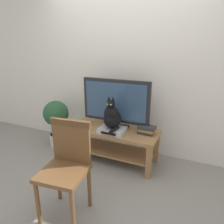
{
  "coord_description": "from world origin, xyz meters",
  "views": [
    {
      "loc": [
        1.1,
        -1.91,
        1.64
      ],
      "look_at": [
        -0.0,
        0.54,
        0.76
      ],
      "focal_mm": 33.61,
      "sensor_mm": 36.0,
      "label": 1
    }
  ],
  "objects_px": {
    "tv_stand": "(113,138)",
    "wooden_chair": "(67,162)",
    "book_stack": "(146,130)",
    "potted_plant": "(56,119)",
    "cat": "(112,117)",
    "media_box": "(112,130)",
    "tv": "(115,103)"
  },
  "relations": [
    {
      "from": "tv_stand",
      "to": "media_box",
      "type": "height_order",
      "value": "media_box"
    },
    {
      "from": "cat",
      "to": "book_stack",
      "type": "xyz_separation_m",
      "value": [
        0.43,
        0.15,
        -0.17
      ]
    },
    {
      "from": "cat",
      "to": "book_stack",
      "type": "bearing_deg",
      "value": 19.59
    },
    {
      "from": "wooden_chair",
      "to": "tv",
      "type": "bearing_deg",
      "value": 88.83
    },
    {
      "from": "tv",
      "to": "media_box",
      "type": "bearing_deg",
      "value": -80.28
    },
    {
      "from": "tv_stand",
      "to": "tv",
      "type": "relative_size",
      "value": 1.3
    },
    {
      "from": "media_box",
      "to": "wooden_chair",
      "type": "relative_size",
      "value": 0.37
    },
    {
      "from": "tv_stand",
      "to": "book_stack",
      "type": "xyz_separation_m",
      "value": [
        0.46,
        0.03,
        0.2
      ]
    },
    {
      "from": "wooden_chair",
      "to": "potted_plant",
      "type": "xyz_separation_m",
      "value": [
        -0.99,
        1.08,
        -0.07
      ]
    },
    {
      "from": "wooden_chair",
      "to": "tv_stand",
      "type": "bearing_deg",
      "value": 88.76
    },
    {
      "from": "tv",
      "to": "potted_plant",
      "type": "xyz_separation_m",
      "value": [
        -1.01,
        -0.05,
        -0.38
      ]
    },
    {
      "from": "cat",
      "to": "wooden_chair",
      "type": "xyz_separation_m",
      "value": [
        -0.05,
        -0.94,
        -0.17
      ]
    },
    {
      "from": "media_box",
      "to": "potted_plant",
      "type": "height_order",
      "value": "potted_plant"
    },
    {
      "from": "media_box",
      "to": "wooden_chair",
      "type": "bearing_deg",
      "value": -93.16
    },
    {
      "from": "wooden_chair",
      "to": "potted_plant",
      "type": "bearing_deg",
      "value": 132.42
    },
    {
      "from": "tv_stand",
      "to": "cat",
      "type": "height_order",
      "value": "cat"
    },
    {
      "from": "tv_stand",
      "to": "wooden_chair",
      "type": "xyz_separation_m",
      "value": [
        -0.02,
        -1.06,
        0.21
      ]
    },
    {
      "from": "media_box",
      "to": "wooden_chair",
      "type": "xyz_separation_m",
      "value": [
        -0.05,
        -0.95,
        0.03
      ]
    },
    {
      "from": "tv_stand",
      "to": "cat",
      "type": "distance_m",
      "value": 0.39
    },
    {
      "from": "tv",
      "to": "book_stack",
      "type": "xyz_separation_m",
      "value": [
        0.46,
        -0.03,
        -0.31
      ]
    },
    {
      "from": "media_box",
      "to": "book_stack",
      "type": "relative_size",
      "value": 1.51
    },
    {
      "from": "tv_stand",
      "to": "wooden_chair",
      "type": "relative_size",
      "value": 1.33
    },
    {
      "from": "cat",
      "to": "book_stack",
      "type": "relative_size",
      "value": 1.92
    },
    {
      "from": "tv",
      "to": "cat",
      "type": "bearing_deg",
      "value": -80.64
    },
    {
      "from": "media_box",
      "to": "potted_plant",
      "type": "bearing_deg",
      "value": 172.96
    },
    {
      "from": "tv_stand",
      "to": "wooden_chair",
      "type": "distance_m",
      "value": 1.08
    },
    {
      "from": "tv",
      "to": "potted_plant",
      "type": "distance_m",
      "value": 1.08
    },
    {
      "from": "tv",
      "to": "potted_plant",
      "type": "bearing_deg",
      "value": -177.46
    },
    {
      "from": "tv_stand",
      "to": "tv",
      "type": "bearing_deg",
      "value": 89.98
    },
    {
      "from": "cat",
      "to": "wooden_chair",
      "type": "bearing_deg",
      "value": -93.28
    },
    {
      "from": "tv",
      "to": "wooden_chair",
      "type": "distance_m",
      "value": 1.17
    },
    {
      "from": "wooden_chair",
      "to": "book_stack",
      "type": "height_order",
      "value": "wooden_chair"
    }
  ]
}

